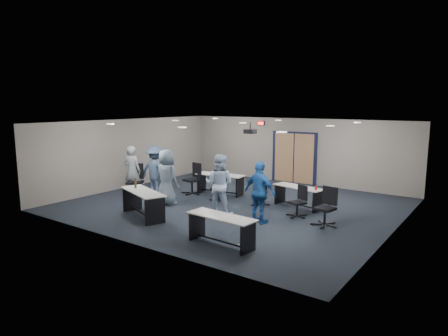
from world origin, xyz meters
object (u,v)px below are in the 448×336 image
Objects in this scene: person_lightblue at (219,184)px; person_back at (155,171)px; chair_back_a at (192,179)px; chair_back_d at (297,201)px; chair_back_c at (260,192)px; chair_loose_left at (135,181)px; table_front_left at (143,199)px; table_front_right at (221,225)px; chair_loose_right at (325,207)px; person_plaid at (166,177)px; person_navy at (260,193)px; table_back_right at (299,193)px; chair_back_b at (218,188)px; table_back_left at (220,181)px; person_gray at (132,171)px.

person_back is (-3.29, 0.61, 0.00)m from person_lightblue.
chair_back_a reaches higher than chair_back_d.
person_back is (-3.77, -1.02, 0.46)m from chair_back_c.
chair_loose_left is 3.73m from person_lightblue.
table_front_right is at bearing 10.99° from table_front_left.
chair_loose_right is 0.58× the size of person_back.
person_plaid and person_lightblue have the same top height.
person_navy is at bearing 161.34° from person_back.
table_back_right is 1.99m from chair_loose_right.
chair_back_d is (1.56, -0.52, 0.00)m from chair_back_c.
chair_back_a is at bearing -176.71° from chair_back_b.
table_back_left is 2.72m from person_lightblue.
chair_loose_left is 6.79m from chair_loose_right.
table_front_right is 5.99m from person_gray.
person_back is (-4.90, 2.72, 0.43)m from table_front_right.
table_back_left is 1.03× the size of person_plaid.
chair_back_d is at bearing 176.02° from person_gray.
table_front_right is 5.62m from person_back.
person_lightblue is (2.10, 0.06, 0.00)m from person_plaid.
table_back_right is 2.70m from chair_back_b.
chair_loose_right reaches higher than table_back_left.
chair_back_a is at bearing -15.93° from person_navy.
chair_back_a is (-0.78, 3.16, 0.03)m from table_front_left.
person_gray is 1.85m from person_plaid.
person_plaid is 1.00× the size of person_lightblue.
person_lightblue is (-3.03, -0.74, 0.38)m from chair_loose_right.
table_front_left reaches higher than chair_back_d.
chair_back_a is at bearing -163.23° from chair_back_d.
person_gray is (-5.55, -2.01, 0.45)m from table_back_right.
chair_back_a is 4.24m from person_navy.
table_front_left is 1.72× the size of chair_loose_left.
person_navy is at bearing -92.74° from chair_back_d.
chair_back_c is at bearing -22.05° from table_back_left.
person_lightblue reaches higher than table_back_right.
chair_loose_right is (5.46, -0.87, -0.04)m from chair_back_a.
table_front_right is at bearing 101.82° from person_navy.
table_back_right is at bearing -173.35° from person_back.
person_navy is at bearing -43.64° from table_back_left.
person_back reaches higher than chair_loose_right.
chair_back_a reaches higher than table_back_right.
person_plaid is at bearing -168.93° from chair_back_c.
table_back_right is 0.96× the size of person_gray.
chair_back_c is at bearing -144.98° from table_back_right.
chair_back_c is 2.01m from person_navy.
person_navy is (2.42, -1.35, 0.41)m from chair_back_b.
person_navy is at bearing -143.16° from chair_loose_right.
table_front_left is 2.23× the size of chair_back_c.
table_front_right is at bearing -74.46° from chair_back_d.
chair_back_d is 0.51× the size of person_plaid.
person_back reaches higher than table_front_right.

